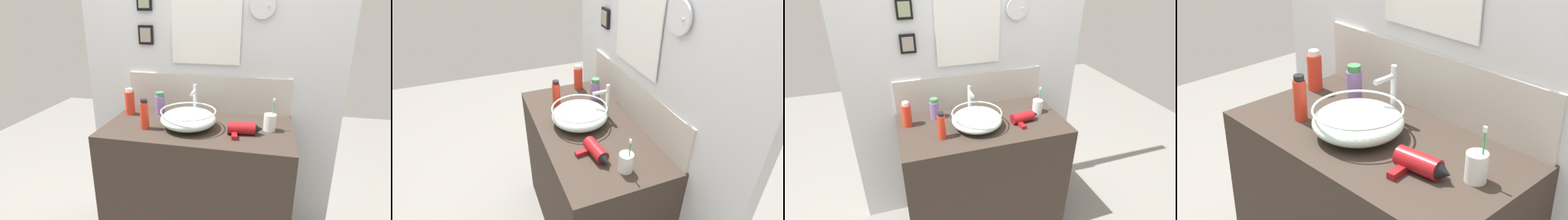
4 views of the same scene
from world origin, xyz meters
TOP-DOWN VIEW (x-y plane):
  - vanity_counter at (0.00, 0.00)m, footprint 1.12×0.58m
  - back_panel at (-0.00, 0.32)m, footprint 1.74×0.10m
  - glass_bowl_sink at (-0.05, -0.04)m, footprint 0.33×0.33m
  - faucet at (-0.05, 0.13)m, footprint 0.02×0.11m
  - hair_drier at (0.28, -0.07)m, footprint 0.20×0.14m
  - toothbrush_cup at (0.42, 0.02)m, footprint 0.07×0.07m
  - spray_bottle at (-0.30, -0.11)m, footprint 0.05×0.05m
  - soap_dispenser at (-0.48, 0.11)m, footprint 0.06×0.06m
  - shampoo_bottle at (-0.29, 0.16)m, footprint 0.06×0.06m

SIDE VIEW (x-z plane):
  - vanity_counter at x=0.00m, z-range 0.00..0.89m
  - hair_drier at x=0.28m, z-range 0.89..0.96m
  - toothbrush_cup at x=0.42m, z-range 0.85..1.04m
  - glass_bowl_sink at x=-0.05m, z-range 0.90..1.00m
  - shampoo_bottle at x=-0.29m, z-range 0.89..1.04m
  - soap_dispenser at x=-0.48m, z-range 0.89..1.06m
  - spray_bottle at x=-0.30m, z-range 0.89..1.07m
  - faucet at x=-0.05m, z-range 0.91..1.13m
  - back_panel at x=0.00m, z-range 0.00..2.46m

